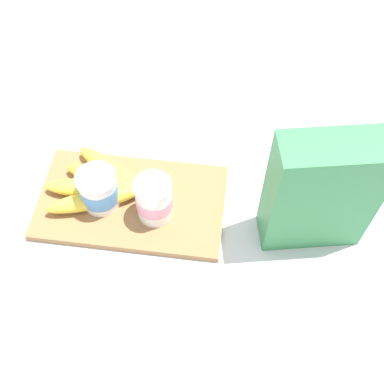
# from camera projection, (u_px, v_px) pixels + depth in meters

# --- Properties ---
(ground_plane) EXTENTS (2.40, 2.40, 0.00)m
(ground_plane) POSITION_uv_depth(u_px,v_px,m) (132.00, 204.00, 0.93)
(ground_plane) COLOR silver
(cutting_board) EXTENTS (0.35, 0.20, 0.02)m
(cutting_board) POSITION_uv_depth(u_px,v_px,m) (132.00, 202.00, 0.93)
(cutting_board) COLOR olive
(cutting_board) RESTS_ON ground_plane
(cereal_box) EXTENTS (0.19, 0.11, 0.25)m
(cereal_box) POSITION_uv_depth(u_px,v_px,m) (321.00, 193.00, 0.80)
(cereal_box) COLOR #38844C
(cereal_box) RESTS_ON ground_plane
(yogurt_cup_front) EXTENTS (0.07, 0.07, 0.09)m
(yogurt_cup_front) POSITION_uv_depth(u_px,v_px,m) (154.00, 200.00, 0.87)
(yogurt_cup_front) COLOR white
(yogurt_cup_front) RESTS_ON cutting_board
(yogurt_cup_back) EXTENTS (0.07, 0.07, 0.08)m
(yogurt_cup_back) POSITION_uv_depth(u_px,v_px,m) (99.00, 190.00, 0.88)
(yogurt_cup_back) COLOR white
(yogurt_cup_back) RESTS_ON cutting_board
(banana_bunch) EXTENTS (0.19, 0.18, 0.04)m
(banana_bunch) POSITION_uv_depth(u_px,v_px,m) (100.00, 184.00, 0.92)
(banana_bunch) COLOR yellow
(banana_bunch) RESTS_ON cutting_board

